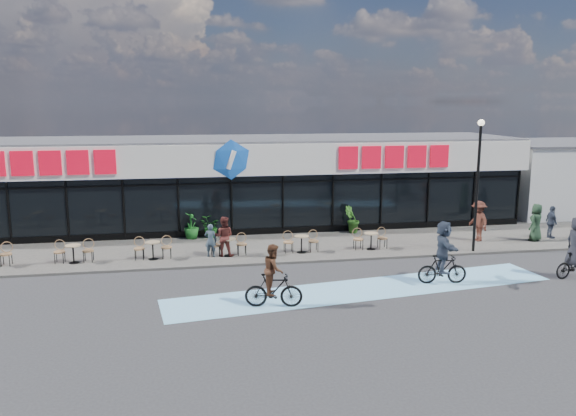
{
  "coord_description": "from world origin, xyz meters",
  "views": [
    {
      "loc": [
        -1.83,
        -19.54,
        6.47
      ],
      "look_at": [
        2.15,
        3.5,
        2.03
      ],
      "focal_mm": 35.0,
      "sensor_mm": 36.0,
      "label": 1
    }
  ],
  "objects_px": {
    "potted_plant_left": "(210,227)",
    "potted_plant_mid": "(191,226)",
    "cyclist_b": "(576,252)",
    "patron_right": "(224,236)",
    "patron_left": "(211,240)",
    "cyclist_a": "(443,254)",
    "pedestrian_b": "(551,222)",
    "lamp_post": "(478,175)",
    "pedestrian_a": "(478,221)",
    "pedestrian_c": "(536,222)",
    "potted_plant_right": "(352,219)"
  },
  "relations": [
    {
      "from": "potted_plant_right",
      "to": "patron_left",
      "type": "xyz_separation_m",
      "value": [
        -7.01,
        -3.18,
        0.03
      ]
    },
    {
      "from": "potted_plant_mid",
      "to": "potted_plant_left",
      "type": "bearing_deg",
      "value": 2.88
    },
    {
      "from": "potted_plant_right",
      "to": "cyclist_a",
      "type": "distance_m",
      "value": 7.95
    },
    {
      "from": "potted_plant_right",
      "to": "patron_left",
      "type": "distance_m",
      "value": 7.7
    },
    {
      "from": "potted_plant_mid",
      "to": "pedestrian_c",
      "type": "bearing_deg",
      "value": -11.31
    },
    {
      "from": "potted_plant_left",
      "to": "cyclist_b",
      "type": "height_order",
      "value": "cyclist_b"
    },
    {
      "from": "patron_right",
      "to": "pedestrian_b",
      "type": "distance_m",
      "value": 15.45
    },
    {
      "from": "pedestrian_a",
      "to": "cyclist_a",
      "type": "distance_m",
      "value": 6.78
    },
    {
      "from": "potted_plant_left",
      "to": "patron_right",
      "type": "bearing_deg",
      "value": -81.89
    },
    {
      "from": "cyclist_b",
      "to": "patron_right",
      "type": "bearing_deg",
      "value": 158.83
    },
    {
      "from": "potted_plant_mid",
      "to": "patron_left",
      "type": "distance_m",
      "value": 3.43
    },
    {
      "from": "pedestrian_b",
      "to": "potted_plant_right",
      "type": "bearing_deg",
      "value": 80.31
    },
    {
      "from": "lamp_post",
      "to": "pedestrian_b",
      "type": "height_order",
      "value": "lamp_post"
    },
    {
      "from": "cyclist_b",
      "to": "patron_left",
      "type": "bearing_deg",
      "value": 159.65
    },
    {
      "from": "pedestrian_a",
      "to": "pedestrian_c",
      "type": "bearing_deg",
      "value": 73.09
    },
    {
      "from": "patron_right",
      "to": "pedestrian_c",
      "type": "height_order",
      "value": "pedestrian_c"
    },
    {
      "from": "potted_plant_left",
      "to": "cyclist_a",
      "type": "xyz_separation_m",
      "value": [
        8.03,
        -8.06,
        0.47
      ]
    },
    {
      "from": "potted_plant_left",
      "to": "cyclist_b",
      "type": "relative_size",
      "value": 0.45
    },
    {
      "from": "potted_plant_right",
      "to": "cyclist_a",
      "type": "relative_size",
      "value": 0.58
    },
    {
      "from": "lamp_post",
      "to": "pedestrian_a",
      "type": "height_order",
      "value": "lamp_post"
    },
    {
      "from": "pedestrian_c",
      "to": "patron_right",
      "type": "bearing_deg",
      "value": -30.61
    },
    {
      "from": "potted_plant_left",
      "to": "potted_plant_mid",
      "type": "bearing_deg",
      "value": -177.12
    },
    {
      "from": "patron_left",
      "to": "pedestrian_c",
      "type": "relative_size",
      "value": 0.8
    },
    {
      "from": "lamp_post",
      "to": "cyclist_b",
      "type": "distance_m",
      "value": 4.98
    },
    {
      "from": "pedestrian_a",
      "to": "patron_left",
      "type": "bearing_deg",
      "value": -94.61
    },
    {
      "from": "lamp_post",
      "to": "cyclist_b",
      "type": "xyz_separation_m",
      "value": [
        1.99,
        -3.87,
        -2.42
      ]
    },
    {
      "from": "potted_plant_mid",
      "to": "potted_plant_right",
      "type": "xyz_separation_m",
      "value": [
        7.79,
        -0.15,
        0.05
      ]
    },
    {
      "from": "potted_plant_left",
      "to": "pedestrian_c",
      "type": "height_order",
      "value": "pedestrian_c"
    },
    {
      "from": "potted_plant_left",
      "to": "cyclist_a",
      "type": "height_order",
      "value": "cyclist_a"
    },
    {
      "from": "potted_plant_mid",
      "to": "lamp_post",
      "type": "bearing_deg",
      "value": -19.95
    },
    {
      "from": "lamp_post",
      "to": "potted_plant_right",
      "type": "bearing_deg",
      "value": 135.18
    },
    {
      "from": "patron_left",
      "to": "pedestrian_b",
      "type": "distance_m",
      "value": 16.0
    },
    {
      "from": "lamp_post",
      "to": "patron_right",
      "type": "xyz_separation_m",
      "value": [
        -10.69,
        1.04,
        -2.48
      ]
    },
    {
      "from": "patron_right",
      "to": "cyclist_b",
      "type": "relative_size",
      "value": 0.73
    },
    {
      "from": "patron_right",
      "to": "pedestrian_b",
      "type": "relative_size",
      "value": 1.09
    },
    {
      "from": "potted_plant_right",
      "to": "pedestrian_c",
      "type": "height_order",
      "value": "pedestrian_c"
    },
    {
      "from": "patron_left",
      "to": "cyclist_a",
      "type": "distance_m",
      "value": 9.36
    },
    {
      "from": "potted_plant_left",
      "to": "potted_plant_right",
      "type": "relative_size",
      "value": 0.78
    },
    {
      "from": "potted_plant_left",
      "to": "lamp_post",
      "type": "bearing_deg",
      "value": -21.53
    },
    {
      "from": "pedestrian_b",
      "to": "patron_right",
      "type": "bearing_deg",
      "value": 98.73
    },
    {
      "from": "potted_plant_mid",
      "to": "potted_plant_right",
      "type": "distance_m",
      "value": 7.8
    },
    {
      "from": "cyclist_a",
      "to": "pedestrian_b",
      "type": "bearing_deg",
      "value": 33.38
    },
    {
      "from": "potted_plant_mid",
      "to": "pedestrian_c",
      "type": "xyz_separation_m",
      "value": [
        15.76,
        -3.15,
        0.25
      ]
    },
    {
      "from": "pedestrian_a",
      "to": "pedestrian_b",
      "type": "relative_size",
      "value": 1.22
    },
    {
      "from": "lamp_post",
      "to": "patron_right",
      "type": "bearing_deg",
      "value": 174.46
    },
    {
      "from": "lamp_post",
      "to": "patron_left",
      "type": "xyz_separation_m",
      "value": [
        -11.25,
        1.03,
        -2.62
      ]
    },
    {
      "from": "pedestrian_b",
      "to": "cyclist_b",
      "type": "bearing_deg",
      "value": 159.88
    },
    {
      "from": "pedestrian_c",
      "to": "cyclist_a",
      "type": "distance_m",
      "value": 8.43
    },
    {
      "from": "patron_right",
      "to": "pedestrian_b",
      "type": "xyz_separation_m",
      "value": [
        15.44,
        0.51,
        -0.07
      ]
    },
    {
      "from": "patron_right",
      "to": "cyclist_a",
      "type": "bearing_deg",
      "value": 161.54
    }
  ]
}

